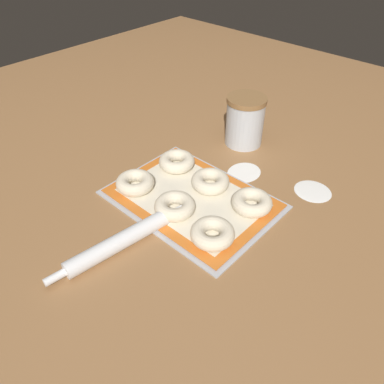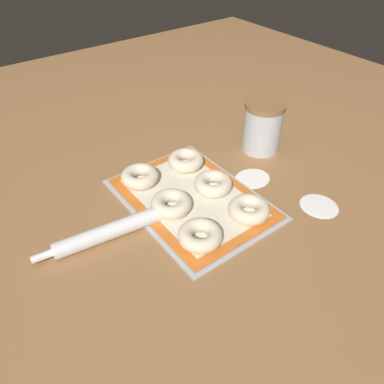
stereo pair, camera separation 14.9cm
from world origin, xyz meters
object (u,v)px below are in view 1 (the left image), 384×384
bagel_front_center (175,206)px  bagel_back_center (210,181)px  baking_tray (192,199)px  bagel_back_right (252,202)px  bagel_front_left (135,183)px  rolling_pin (121,241)px  flour_canister (245,121)px  bagel_front_right (212,233)px  bagel_back_left (177,162)px

bagel_front_center → bagel_back_center: same height
baking_tray → bagel_front_center: bagel_front_center is taller
baking_tray → bagel_back_right: 0.17m
bagel_front_left → bagel_back_right: same height
bagel_back_right → baking_tray: bearing=-152.8°
bagel_back_center → rolling_pin: (-0.01, -0.32, -0.01)m
flour_canister → rolling_pin: 0.61m
bagel_front_right → baking_tray: bearing=149.9°
bagel_front_center → bagel_back_center: (-0.00, 0.15, 0.00)m
bagel_front_left → bagel_back_center: same height
bagel_front_right → bagel_back_right: bearing=89.0°
bagel_front_left → bagel_front_right: (0.30, -0.01, 0.00)m
baking_tray → bagel_front_center: bearing=-85.1°
bagel_front_center → bagel_front_right: same height
flour_canister → bagel_back_left: bearing=-101.8°
bagel_back_right → bagel_front_right: bearing=-91.0°
bagel_front_right → flour_canister: 0.49m
bagel_front_right → bagel_back_left: same height
baking_tray → bagel_front_center: 0.08m
baking_tray → bagel_back_right: bagel_back_right is taller
baking_tray → bagel_back_center: 0.08m
baking_tray → bagel_back_center: bagel_back_center is taller
bagel_back_center → bagel_back_right: bearing=2.2°
bagel_front_right → bagel_front_left: bearing=179.0°
bagel_front_right → flour_canister: bearing=117.5°
bagel_front_center → bagel_front_right: size_ratio=1.00×
baking_tray → flour_canister: bearing=102.8°
bagel_back_center → bagel_back_right: (0.14, 0.01, 0.00)m
flour_canister → bagel_front_left: bearing=-99.3°
bagel_front_center → baking_tray: bearing=94.9°
bagel_front_left → flour_canister: 0.44m
bagel_back_right → bagel_front_left: bearing=-152.4°
bagel_front_left → bagel_front_right: 0.30m
bagel_back_center → flour_canister: 0.30m
bagel_back_center → bagel_back_right: size_ratio=1.00×
bagel_back_right → flour_canister: flour_canister is taller
bagel_front_right → rolling_pin: bearing=-133.1°
bagel_back_left → rolling_pin: bearing=-68.4°
bagel_front_right → bagel_back_left: size_ratio=1.00×
bagel_front_left → bagel_back_center: (0.16, 0.15, 0.00)m
bagel_back_center → flour_canister: size_ratio=0.67×
bagel_front_left → flour_canister: bearing=80.7°
bagel_front_left → bagel_front_right: size_ratio=1.00×
bagel_back_left → rolling_pin: size_ratio=0.29×
bagel_back_left → flour_canister: size_ratio=0.67×
baking_tray → bagel_front_center: size_ratio=4.10×
bagel_back_right → rolling_pin: 0.36m
baking_tray → bagel_front_right: bagel_front_right is taller
bagel_back_center → flour_canister: bearing=107.2°
bagel_back_left → rolling_pin: (0.13, -0.33, -0.01)m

